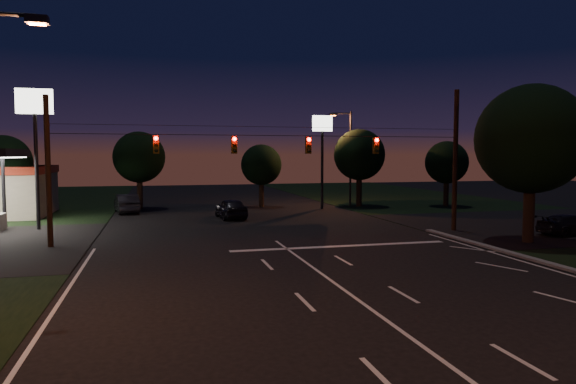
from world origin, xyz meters
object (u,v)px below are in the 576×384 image
object	(u,v)px
utility_pole_right	(454,231)
car_oncoming_b	(127,203)
car_cross	(571,225)
tree_right_near	(530,140)
car_oncoming_a	(231,208)

from	to	relation	value
utility_pole_right	car_oncoming_b	world-z (taller)	utility_pole_right
car_cross	tree_right_near	bearing A→B (deg)	104.56
utility_pole_right	car_cross	size ratio (longest dim) A/B	2.06
car_oncoming_a	car_cross	distance (m)	23.18
utility_pole_right	car_oncoming_a	bearing A→B (deg)	142.37
car_oncoming_a	car_oncoming_b	size ratio (longest dim) A/B	0.96
utility_pole_right	car_oncoming_b	bearing A→B (deg)	142.69
car_oncoming_b	car_cross	bearing A→B (deg)	134.79
utility_pole_right	car_oncoming_a	xyz separation A→B (m)	(-13.00, 10.02, 0.78)
tree_right_near	car_cross	size ratio (longest dim) A/B	2.00
tree_right_near	car_oncoming_b	xyz separation A→B (m)	(-22.53, 20.84, -4.89)
tree_right_near	car_oncoming_a	size ratio (longest dim) A/B	1.92
car_oncoming_a	car_cross	bearing A→B (deg)	139.78
tree_right_near	car_oncoming_a	world-z (taller)	tree_right_near
utility_pole_right	tree_right_near	world-z (taller)	tree_right_near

